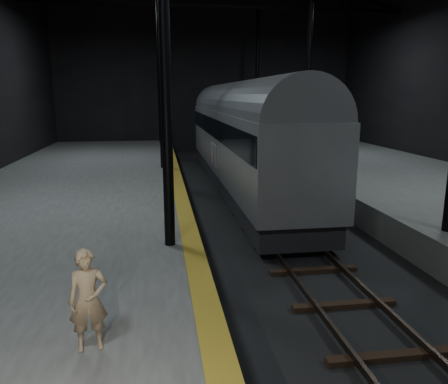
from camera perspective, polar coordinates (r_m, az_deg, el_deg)
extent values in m
plane|color=black|center=(15.76, 6.61, -4.76)|extent=(44.00, 44.00, 0.00)
cube|color=#4C4C49|center=(15.49, -21.28, -3.93)|extent=(9.00, 43.80, 1.00)
cube|color=olive|center=(14.98, -5.39, -1.65)|extent=(0.50, 43.80, 0.01)
cube|color=#3F3328|center=(15.54, 4.06, -4.30)|extent=(0.08, 43.00, 0.14)
cube|color=#3F3328|center=(15.91, 9.14, -4.03)|extent=(0.08, 43.00, 0.14)
cube|color=black|center=(15.74, 6.62, -4.55)|extent=(2.40, 42.00, 0.12)
cylinder|color=black|center=(10.59, -7.81, 19.67)|extent=(0.26, 0.26, 10.00)
cylinder|color=black|center=(22.54, -8.32, 15.83)|extent=(0.26, 0.26, 10.00)
cylinder|color=black|center=(23.86, 10.98, 15.55)|extent=(0.26, 0.26, 10.00)
cylinder|color=black|center=(34.53, -8.47, 14.66)|extent=(0.26, 0.26, 10.00)
cylinder|color=black|center=(35.40, 4.34, 14.70)|extent=(0.26, 0.26, 10.00)
cube|color=black|center=(29.27, -0.58, 23.07)|extent=(23.60, 0.15, 0.18)
cube|color=#95979D|center=(21.39, 2.31, 6.67)|extent=(2.81, 19.39, 2.91)
cube|color=black|center=(21.66, 2.27, 1.87)|extent=(2.57, 19.00, 0.82)
cube|color=black|center=(21.33, 2.33, 8.48)|extent=(2.87, 19.10, 0.87)
cylinder|color=slate|center=(21.29, 2.35, 10.56)|extent=(2.75, 19.19, 2.75)
cube|color=black|center=(15.31, 7.02, -4.15)|extent=(1.74, 2.13, 0.34)
cube|color=black|center=(28.31, -0.31, 3.68)|extent=(1.74, 2.13, 0.34)
cube|color=silver|center=(20.29, -1.18, 4.70)|extent=(0.04, 0.73, 1.02)
cube|color=silver|center=(21.43, -1.59, 5.12)|extent=(0.04, 0.73, 1.02)
cylinder|color=maroon|center=(20.49, -1.30, 4.09)|extent=(0.03, 0.25, 0.25)
cylinder|color=maroon|center=(21.63, -1.69, 4.54)|extent=(0.03, 0.25, 0.25)
imported|color=#9A7F5E|center=(6.80, -17.31, -13.33)|extent=(0.62, 0.46, 1.54)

